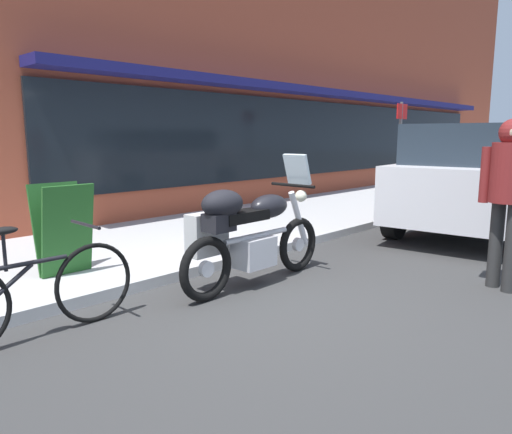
{
  "coord_description": "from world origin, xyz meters",
  "views": [
    {
      "loc": [
        -3.29,
        -2.95,
        1.61
      ],
      "look_at": [
        0.58,
        0.69,
        0.7
      ],
      "focal_mm": 33.51,
      "sensor_mm": 36.0,
      "label": 1
    }
  ],
  "objects_px": {
    "parking_sign_pole": "(400,144)",
    "touring_motorcycle": "(246,231)",
    "parked_bicycle": "(33,294)",
    "pedestrian_walking": "(509,183)",
    "parked_minivan": "(484,176)",
    "sandwich_board_sign": "(63,229)"
  },
  "relations": [
    {
      "from": "sandwich_board_sign",
      "to": "parked_minivan",
      "type": "bearing_deg",
      "value": -19.88
    },
    {
      "from": "parked_bicycle",
      "to": "parked_minivan",
      "type": "bearing_deg",
      "value": -8.32
    },
    {
      "from": "pedestrian_walking",
      "to": "parked_bicycle",
      "type": "bearing_deg",
      "value": 149.54
    },
    {
      "from": "pedestrian_walking",
      "to": "sandwich_board_sign",
      "type": "xyz_separation_m",
      "value": [
        -3.08,
        3.52,
        -0.51
      ]
    },
    {
      "from": "parked_minivan",
      "to": "parking_sign_pole",
      "type": "distance_m",
      "value": 2.66
    },
    {
      "from": "parked_minivan",
      "to": "pedestrian_walking",
      "type": "bearing_deg",
      "value": -158.18
    },
    {
      "from": "touring_motorcycle",
      "to": "parked_bicycle",
      "type": "height_order",
      "value": "touring_motorcycle"
    },
    {
      "from": "parked_bicycle",
      "to": "parking_sign_pole",
      "type": "xyz_separation_m",
      "value": [
        8.43,
        1.2,
        1.06
      ]
    },
    {
      "from": "parking_sign_pole",
      "to": "touring_motorcycle",
      "type": "bearing_deg",
      "value": -166.89
    },
    {
      "from": "pedestrian_walking",
      "to": "parked_minivan",
      "type": "bearing_deg",
      "value": 21.82
    },
    {
      "from": "touring_motorcycle",
      "to": "parked_minivan",
      "type": "relative_size",
      "value": 0.42
    },
    {
      "from": "touring_motorcycle",
      "to": "parking_sign_pole",
      "type": "relative_size",
      "value": 0.95
    },
    {
      "from": "parked_minivan",
      "to": "touring_motorcycle",
      "type": "bearing_deg",
      "value": 171.25
    },
    {
      "from": "parked_minivan",
      "to": "parking_sign_pole",
      "type": "bearing_deg",
      "value": 58.54
    },
    {
      "from": "parked_bicycle",
      "to": "pedestrian_walking",
      "type": "xyz_separation_m",
      "value": [
        3.91,
        -2.3,
        0.74
      ]
    },
    {
      "from": "parked_minivan",
      "to": "parking_sign_pole",
      "type": "xyz_separation_m",
      "value": [
        1.36,
        2.23,
        0.5
      ]
    },
    {
      "from": "parked_minivan",
      "to": "sandwich_board_sign",
      "type": "xyz_separation_m",
      "value": [
        -6.24,
        2.25,
        -0.33
      ]
    },
    {
      "from": "parked_bicycle",
      "to": "sandwich_board_sign",
      "type": "bearing_deg",
      "value": 55.74
    },
    {
      "from": "touring_motorcycle",
      "to": "pedestrian_walking",
      "type": "bearing_deg",
      "value": -48.62
    },
    {
      "from": "parked_bicycle",
      "to": "pedestrian_walking",
      "type": "relative_size",
      "value": 0.97
    },
    {
      "from": "pedestrian_walking",
      "to": "parking_sign_pole",
      "type": "height_order",
      "value": "parking_sign_pole"
    },
    {
      "from": "pedestrian_walking",
      "to": "parking_sign_pole",
      "type": "relative_size",
      "value": 0.81
    }
  ]
}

